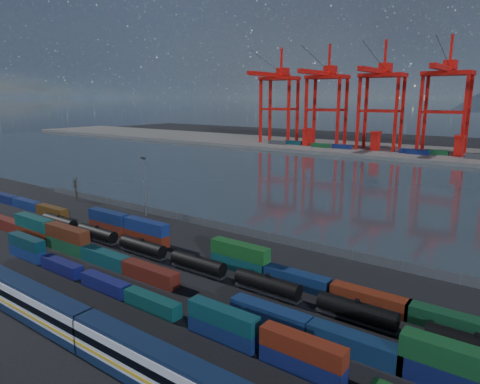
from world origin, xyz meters
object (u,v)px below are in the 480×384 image
Objects in this scene: tanker_string at (231,274)px; gantry_cranes at (412,84)px; passenger_train at (154,368)px; bare_tree at (76,189)px.

gantry_cranes is (-24.34, 199.04, 38.22)m from tanker_string.
passenger_train is 101.40m from bare_tree.
bare_tree is (-78.70, 20.73, 1.98)m from tanker_string.
passenger_train is 0.39× the size of gantry_cranes.
bare_tree is at bearing 151.46° from passenger_train.
gantry_cranes is at bearing 73.05° from bare_tree.
passenger_train is at bearing -81.30° from gantry_cranes.
gantry_cranes reaches higher than bare_tree.
gantry_cranes is (-34.71, 226.75, 37.33)m from passenger_train.
tanker_string is at bearing -14.76° from bare_tree.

